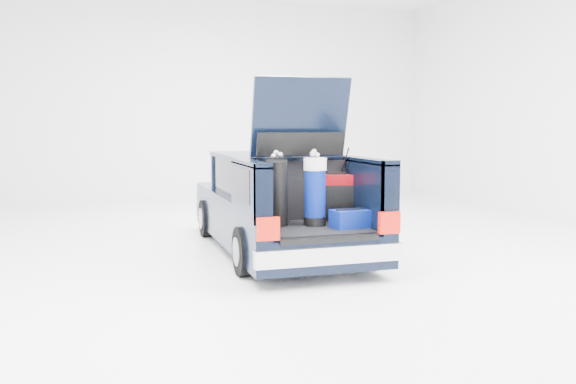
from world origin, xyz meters
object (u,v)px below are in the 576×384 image
object	(u,v)px
car	(276,205)
red_suitcase	(337,198)
blue_golf_bag	(315,191)
black_golf_bag	(277,193)
blue_duffel	(350,219)

from	to	relation	value
car	red_suitcase	xyz separation A→B (m)	(0.50, -1.19, 0.23)
car	blue_golf_bag	world-z (taller)	car
black_golf_bag	blue_golf_bag	xyz separation A→B (m)	(0.48, -0.05, 0.01)
red_suitcase	blue_duffel	world-z (taller)	red_suitcase
blue_duffel	car	bearing A→B (deg)	97.22
car	blue_golf_bag	size ratio (longest dim) A/B	4.82
red_suitcase	blue_golf_bag	world-z (taller)	blue_golf_bag
red_suitcase	black_golf_bag	xyz separation A→B (m)	(-0.90, -0.27, 0.12)
red_suitcase	blue_duffel	xyz separation A→B (m)	(-0.05, -0.59, -0.19)
blue_duffel	red_suitcase	bearing A→B (deg)	77.96
car	black_golf_bag	bearing A→B (deg)	-105.37
car	blue_duffel	size ratio (longest dim) A/B	9.52
black_golf_bag	red_suitcase	bearing A→B (deg)	38.33
red_suitcase	blue_golf_bag	xyz separation A→B (m)	(-0.42, -0.31, 0.13)
black_golf_bag	blue_duffel	bearing A→B (deg)	0.79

